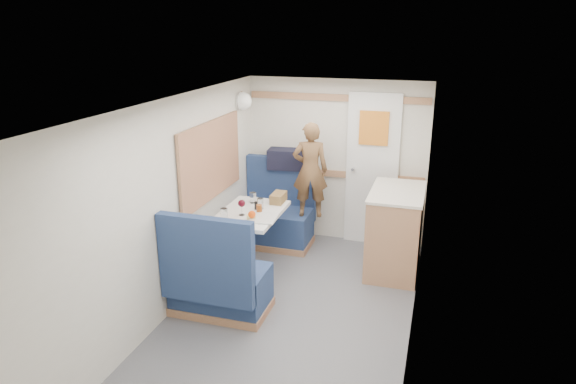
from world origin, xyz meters
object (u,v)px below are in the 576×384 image
(bench_far, at_px, (276,220))
(person, at_px, (310,170))
(orange_fruit, at_px, (252,214))
(tumbler_mid, at_px, (253,198))
(duffel_bag, at_px, (289,159))
(tumbler_left, at_px, (224,214))
(tumbler_right, at_px, (260,204))
(beer_glass, at_px, (259,209))
(dinette_table, at_px, (251,225))
(bench_near, at_px, (218,285))
(tray, at_px, (265,218))
(bread_loaf, at_px, (278,198))
(dome_light, at_px, (243,101))
(wine_glass, at_px, (242,204))
(cheese_block, at_px, (251,216))
(galley_counter, at_px, (395,230))
(pepper_grinder, at_px, (256,206))

(bench_far, bearing_deg, person, -12.82)
(orange_fruit, xyz_separation_m, tumbler_mid, (-0.17, 0.50, 0.00))
(duffel_bag, bearing_deg, tumbler_left, -106.15)
(tumbler_right, distance_m, beer_glass, 0.14)
(dinette_table, relative_size, bench_near, 0.88)
(tray, height_order, bread_loaf, bread_loaf)
(beer_glass, bearing_deg, bread_loaf, 77.53)
(dome_light, xyz_separation_m, duffel_bag, (0.48, 0.27, -0.73))
(wine_glass, height_order, beer_glass, wine_glass)
(dome_light, distance_m, duffel_bag, 0.91)
(bench_far, bearing_deg, cheese_block, -85.25)
(bench_near, distance_m, tray, 0.85)
(tray, height_order, wine_glass, wine_glass)
(orange_fruit, bearing_deg, galley_counter, 29.32)
(dinette_table, relative_size, duffel_bag, 1.82)
(bench_far, height_order, dome_light, dome_light)
(person, xyz_separation_m, bread_loaf, (-0.26, -0.39, -0.24))
(dome_light, relative_size, tumbler_right, 1.74)
(bench_near, bearing_deg, tray, 72.92)
(tumbler_left, xyz_separation_m, beer_glass, (0.28, 0.28, -0.01))
(orange_fruit, distance_m, tumbler_left, 0.28)
(dome_light, xyz_separation_m, bread_loaf, (0.58, -0.48, -0.98))
(bread_loaf, bearing_deg, tumbler_left, -118.68)
(bench_near, distance_m, wine_glass, 0.92)
(dinette_table, bearing_deg, tumbler_mid, 104.73)
(galley_counter, distance_m, tumbler_right, 1.50)
(galley_counter, relative_size, tumbler_right, 8.01)
(bench_near, relative_size, tumbler_right, 9.15)
(dinette_table, bearing_deg, cheese_block, -67.04)
(duffel_bag, distance_m, tumbler_left, 1.45)
(orange_fruit, height_order, beer_glass, orange_fruit)
(tumbler_left, relative_size, bread_loaf, 0.47)
(galley_counter, bearing_deg, duffel_bag, 157.55)
(person, distance_m, tray, 0.99)
(bench_far, bearing_deg, wine_glass, -92.57)
(person, distance_m, pepper_grinder, 0.84)
(cheese_block, xyz_separation_m, tumbler_mid, (-0.16, 0.49, 0.02))
(cheese_block, relative_size, tumbler_mid, 0.80)
(tumbler_left, bearing_deg, wine_glass, 52.05)
(bench_near, height_order, wine_glass, bench_near)
(bench_far, xyz_separation_m, orange_fruit, (0.10, -1.08, 0.48))
(bench_far, height_order, wine_glass, bench_far)
(duffel_bag, distance_m, wine_glass, 1.26)
(galley_counter, bearing_deg, beer_glass, -157.56)
(galley_counter, distance_m, person, 1.17)
(dome_light, height_order, wine_glass, dome_light)
(tumbler_right, bearing_deg, tray, -62.06)
(person, bearing_deg, galley_counter, 155.02)
(bench_near, height_order, tumbler_mid, bench_near)
(bench_near, bearing_deg, cheese_block, 82.21)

